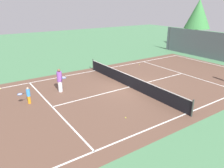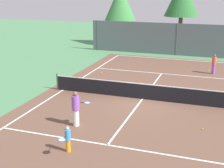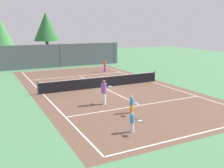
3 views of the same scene
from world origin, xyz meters
name	(u,v)px [view 2 (image 2 of 3)]	position (x,y,z in m)	size (l,w,h in m)	color
ground_plane	(142,99)	(0.00, 0.00, 0.00)	(80.00, 80.00, 0.00)	#4C8456
court_surface	(142,99)	(0.00, 0.00, 0.00)	(13.00, 25.00, 0.01)	brown
tennis_net	(143,91)	(0.00, 0.00, 0.51)	(11.90, 0.10, 1.10)	#333833
perimeter_fence	(177,39)	(0.00, 14.00, 1.60)	(18.00, 0.12, 3.20)	#515B60
tree_0	(120,3)	(-7.21, 18.01, 4.89)	(3.61, 3.61, 6.93)	brown
player_0	(214,64)	(3.89, 7.69, 0.80)	(0.34, 0.34, 1.57)	purple
player_1	(67,139)	(-1.38, -7.50, 0.60)	(0.33, 0.81, 1.15)	orange
player_3	(76,108)	(-2.18, -4.95, 0.93)	(0.97, 0.52, 1.80)	silver
tennis_ball_0	(208,70)	(3.50, 8.54, 0.03)	(0.07, 0.07, 0.07)	#CCE533
tennis_ball_2	(102,72)	(-4.63, 5.08, 0.03)	(0.07, 0.07, 0.07)	#CCE533
tennis_ball_5	(203,129)	(3.85, -3.35, 0.03)	(0.07, 0.07, 0.07)	#CCE533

